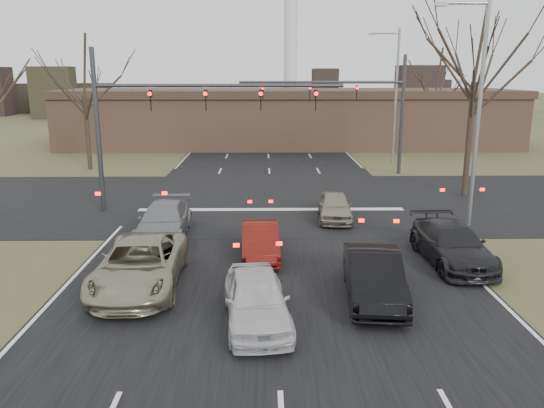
{
  "coord_description": "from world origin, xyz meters",
  "views": [
    {
      "loc": [
        -0.33,
        -13.16,
        6.78
      ],
      "look_at": [
        -0.05,
        6.17,
        2.0
      ],
      "focal_mm": 35.0,
      "sensor_mm": 36.0,
      "label": 1
    }
  ],
  "objects": [
    {
      "name": "streetlight_right_far",
      "position": [
        9.32,
        27.0,
        5.59
      ],
      "size": [
        2.34,
        0.25,
        10.0
      ],
      "color": "gray",
      "rests_on": "ground"
    },
    {
      "name": "tree_right_near",
      "position": [
        11.0,
        16.0,
        8.9
      ],
      "size": [
        6.9,
        6.9,
        11.5
      ],
      "color": "black",
      "rests_on": "ground"
    },
    {
      "name": "car_black_hatch",
      "position": [
        3.0,
        1.99,
        0.75
      ],
      "size": [
        1.97,
        4.7,
        1.51
      ],
      "primitive_type": "imported",
      "rotation": [
        0.0,
        0.0,
        -0.08
      ],
      "color": "black",
      "rests_on": "ground"
    },
    {
      "name": "road_cross",
      "position": [
        0.0,
        15.0,
        0.01
      ],
      "size": [
        200.0,
        14.0,
        0.02
      ],
      "primitive_type": "cube",
      "color": "black",
      "rests_on": "ground"
    },
    {
      "name": "tree_right_far",
      "position": [
        15.0,
        35.0,
        6.96
      ],
      "size": [
        5.4,
        5.4,
        9.0
      ],
      "color": "black",
      "rests_on": "ground"
    },
    {
      "name": "car_white_sedan",
      "position": [
        -0.56,
        0.41,
        0.73
      ],
      "size": [
        2.15,
        4.42,
        1.45
      ],
      "primitive_type": "imported",
      "rotation": [
        0.0,
        0.0,
        0.11
      ],
      "color": "silver",
      "rests_on": "ground"
    },
    {
      "name": "tree_left_far",
      "position": [
        -13.0,
        25.0,
        7.34
      ],
      "size": [
        5.7,
        5.7,
        9.5
      ],
      "color": "black",
      "rests_on": "ground"
    },
    {
      "name": "car_grey_ahead",
      "position": [
        -4.6,
        8.52,
        0.71
      ],
      "size": [
        2.08,
        4.94,
        1.42
      ],
      "primitive_type": "imported",
      "rotation": [
        0.0,
        0.0,
        0.02
      ],
      "color": "gray",
      "rests_on": "ground"
    },
    {
      "name": "streetlight_right_near",
      "position": [
        8.82,
        10.0,
        5.59
      ],
      "size": [
        2.34,
        0.25,
        10.0
      ],
      "color": "gray",
      "rests_on": "ground"
    },
    {
      "name": "mast_arm_near",
      "position": [
        -5.23,
        13.0,
        5.07
      ],
      "size": [
        12.12,
        0.24,
        8.0
      ],
      "color": "#383A3D",
      "rests_on": "ground"
    },
    {
      "name": "ground",
      "position": [
        0.0,
        0.0,
        0.0
      ],
      "size": [
        360.0,
        360.0,
        0.0
      ],
      "primitive_type": "plane",
      "color": "#4A4D29",
      "rests_on": "ground"
    },
    {
      "name": "car_silver_ahead",
      "position": [
        3.0,
        11.14,
        0.65
      ],
      "size": [
        1.81,
        3.94,
        1.31
      ],
      "primitive_type": "imported",
      "rotation": [
        0.0,
        0.0,
        -0.07
      ],
      "color": "gray",
      "rests_on": "ground"
    },
    {
      "name": "mast_arm_far",
      "position": [
        6.18,
        23.0,
        5.02
      ],
      "size": [
        11.12,
        0.24,
        8.0
      ],
      "color": "#383A3D",
      "rests_on": "ground"
    },
    {
      "name": "car_charcoal_sedan",
      "position": [
        6.5,
        5.14,
        0.72
      ],
      "size": [
        2.2,
        5.01,
        1.43
      ],
      "primitive_type": "imported",
      "rotation": [
        0.0,
        0.0,
        0.04
      ],
      "color": "black",
      "rests_on": "ground"
    },
    {
      "name": "building",
      "position": [
        2.0,
        38.0,
        2.67
      ],
      "size": [
        42.4,
        10.4,
        5.3
      ],
      "color": "#886149",
      "rests_on": "ground"
    },
    {
      "name": "car_red_ahead",
      "position": [
        -0.5,
        5.91,
        0.64
      ],
      "size": [
        1.49,
        3.95,
        1.29
      ],
      "primitive_type": "imported",
      "rotation": [
        0.0,
        0.0,
        0.03
      ],
      "color": "#5F120D",
      "rests_on": "ground"
    },
    {
      "name": "car_silver_suv",
      "position": [
        -4.36,
        3.02,
        0.78
      ],
      "size": [
        2.73,
        5.69,
        1.56
      ],
      "primitive_type": "imported",
      "rotation": [
        0.0,
        0.0,
        0.03
      ],
      "color": "gray",
      "rests_on": "ground"
    },
    {
      "name": "road_main",
      "position": [
        0.0,
        60.0,
        0.01
      ],
      "size": [
        14.0,
        300.0,
        0.02
      ],
      "primitive_type": "cube",
      "color": "black",
      "rests_on": "ground"
    }
  ]
}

